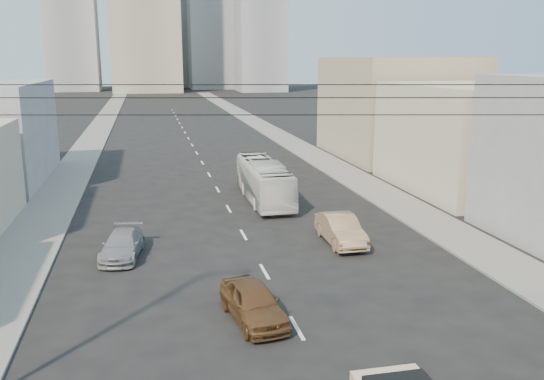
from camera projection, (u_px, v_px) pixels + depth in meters
name	position (u px, v px, depth m)	size (l,w,h in m)	color
sidewalk_left	(97.00, 133.00, 78.18)	(3.50, 180.00, 0.12)	slate
sidewalk_right	(266.00, 128.00, 83.10)	(3.50, 180.00, 0.12)	slate
lane_dashes	(194.00, 149.00, 64.47)	(0.15, 104.00, 0.01)	silver
city_bus	(264.00, 181.00, 40.72)	(2.42, 10.34, 2.88)	silver
sedan_brown	(253.00, 302.00, 22.10)	(1.75, 4.35, 1.48)	brown
sedan_tan	(341.00, 229.00, 31.39)	(1.66, 4.76, 1.57)	#957457
sedan_grey	(122.00, 245.00, 29.21)	(1.81, 4.45, 1.29)	gray
overhead_wires	(371.00, 99.00, 13.43)	(23.01, 5.02, 0.72)	black
bldg_right_mid	(477.00, 138.00, 43.85)	(11.00, 14.00, 8.00)	#B6AD93
bldg_right_far	(396.00, 107.00, 58.96)	(12.00, 16.00, 10.00)	tan
midrise_ne	(213.00, 27.00, 189.43)	(16.00, 16.00, 40.00)	gray
midrise_nw	(72.00, 35.00, 176.15)	(15.00, 15.00, 34.00)	gray
midrise_back	(174.00, 23.00, 200.76)	(18.00, 18.00, 44.00)	gray
midrise_east	(261.00, 45.00, 174.24)	(14.00, 14.00, 28.00)	gray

